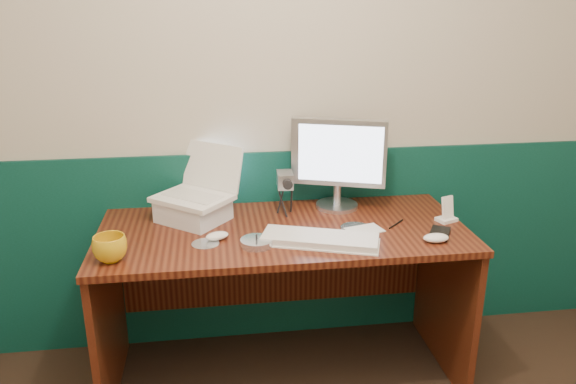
{
  "coord_description": "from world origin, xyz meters",
  "views": [
    {
      "loc": [
        -0.36,
        -0.86,
        1.7
      ],
      "look_at": [
        -0.07,
        1.23,
        0.97
      ],
      "focal_mm": 35.0,
      "sensor_mm": 36.0,
      "label": 1
    }
  ],
  "objects": [
    {
      "name": "dock",
      "position": [
        0.67,
        1.36,
        0.76
      ],
      "size": [
        0.1,
        0.09,
        0.02
      ],
      "primitive_type": "cube",
      "rotation": [
        0.0,
        0.0,
        0.38
      ],
      "color": "white",
      "rests_on": "desk"
    },
    {
      "name": "mug",
      "position": [
        -0.77,
        1.16,
        0.8
      ],
      "size": [
        0.14,
        0.14,
        0.1
      ],
      "primitive_type": "imported",
      "rotation": [
        0.0,
        0.0,
        -0.08
      ],
      "color": "gold",
      "rests_on": "desk"
    },
    {
      "name": "laptop_riser",
      "position": [
        -0.46,
        1.53,
        0.8
      ],
      "size": [
        0.36,
        0.35,
        0.09
      ],
      "primitive_type": "cube",
      "rotation": [
        0.0,
        0.0,
        -0.69
      ],
      "color": "white",
      "rests_on": "desk"
    },
    {
      "name": "cd_loose_b",
      "position": [
        0.24,
        1.35,
        0.75
      ],
      "size": [
        0.13,
        0.13,
        0.0
      ],
      "primitive_type": "cylinder",
      "color": "silver",
      "rests_on": "desk"
    },
    {
      "name": "monitor",
      "position": [
        0.22,
        1.61,
        0.97
      ],
      "size": [
        0.46,
        0.26,
        0.44
      ],
      "primitive_type": null,
      "rotation": [
        0.0,
        0.0,
        -0.33
      ],
      "color": "silver",
      "rests_on": "desk"
    },
    {
      "name": "wainscot",
      "position": [
        0.0,
        1.74,
        0.5
      ],
      "size": [
        3.48,
        0.02,
        1.0
      ],
      "primitive_type": "cube",
      "color": "#08372C",
      "rests_on": "ground"
    },
    {
      "name": "back_wall",
      "position": [
        0.0,
        1.75,
        1.25
      ],
      "size": [
        3.5,
        0.04,
        2.5
      ],
      "primitive_type": "cube",
      "color": "#BFB5A1",
      "rests_on": "ground"
    },
    {
      "name": "papers",
      "position": [
        0.27,
        1.31,
        0.75
      ],
      "size": [
        0.17,
        0.14,
        0.0
      ],
      "primitive_type": "cube",
      "rotation": [
        0.0,
        0.0,
        0.27
      ],
      "color": "silver",
      "rests_on": "desk"
    },
    {
      "name": "cd_spindle",
      "position": [
        -0.2,
        1.22,
        0.76
      ],
      "size": [
        0.13,
        0.13,
        0.03
      ],
      "primitive_type": "cylinder",
      "color": "silver",
      "rests_on": "desk"
    },
    {
      "name": "mouse_right",
      "position": [
        0.53,
        1.15,
        0.77
      ],
      "size": [
        0.11,
        0.07,
        0.04
      ],
      "primitive_type": "ellipsoid",
      "rotation": [
        0.0,
        0.0,
        -0.02
      ],
      "color": "white",
      "rests_on": "desk"
    },
    {
      "name": "desk",
      "position": [
        -0.07,
        1.38,
        0.38
      ],
      "size": [
        1.6,
        0.7,
        0.75
      ],
      "primitive_type": "cube",
      "color": "#361109",
      "rests_on": "ground"
    },
    {
      "name": "music_player",
      "position": [
        0.67,
        1.36,
        0.82
      ],
      "size": [
        0.07,
        0.05,
        0.1
      ],
      "primitive_type": "cube",
      "rotation": [
        -0.17,
        0.0,
        0.38
      ],
      "color": "white",
      "rests_on": "dock"
    },
    {
      "name": "pda",
      "position": [
        0.58,
        1.22,
        0.76
      ],
      "size": [
        0.13,
        0.15,
        0.02
      ],
      "primitive_type": "cube",
      "rotation": [
        0.0,
        0.0,
        -0.51
      ],
      "color": "black",
      "rests_on": "desk"
    },
    {
      "name": "mouse_left",
      "position": [
        -0.36,
        1.3,
        0.77
      ],
      "size": [
        0.11,
        0.09,
        0.03
      ],
      "primitive_type": "ellipsoid",
      "rotation": [
        0.0,
        0.0,
        0.36
      ],
      "color": "white",
      "rests_on": "desk"
    },
    {
      "name": "laptop",
      "position": [
        -0.46,
        1.53,
        0.98
      ],
      "size": [
        0.4,
        0.39,
        0.26
      ],
      "primitive_type": null,
      "rotation": [
        0.0,
        0.0,
        -0.69
      ],
      "color": "white",
      "rests_on": "laptop_riser"
    },
    {
      "name": "keyboard",
      "position": [
        0.06,
        1.21,
        0.76
      ],
      "size": [
        0.5,
        0.3,
        0.03
      ],
      "primitive_type": "cube",
      "rotation": [
        0.0,
        0.0,
        -0.33
      ],
      "color": "white",
      "rests_on": "desk"
    },
    {
      "name": "cd_loose_a",
      "position": [
        -0.41,
        1.26,
        0.75
      ],
      "size": [
        0.11,
        0.11,
        0.0
      ],
      "primitive_type": "cylinder",
      "color": "silver",
      "rests_on": "desk"
    },
    {
      "name": "pen",
      "position": [
        0.43,
        1.35,
        0.75
      ],
      "size": [
        0.09,
        0.09,
        0.01
      ],
      "primitive_type": "cylinder",
      "rotation": [
        0.0,
        1.57,
        0.78
      ],
      "color": "black",
      "rests_on": "desk"
    },
    {
      "name": "camcorder",
      "position": [
        -0.04,
        1.55,
        0.84
      ],
      "size": [
        0.09,
        0.13,
        0.19
      ],
      "primitive_type": null,
      "rotation": [
        0.0,
        0.0,
        -0.05
      ],
      "color": "#A6A6AB",
      "rests_on": "desk"
    }
  ]
}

